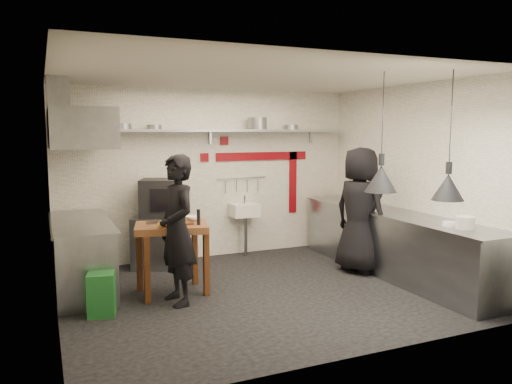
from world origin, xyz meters
name	(u,v)px	position (x,y,z in m)	size (l,w,h in m)	color
floor	(261,292)	(0.00, 0.00, 0.00)	(5.00, 5.00, 0.00)	black
ceiling	(261,76)	(0.00, 0.00, 2.80)	(5.00, 5.00, 0.00)	beige
wall_back	(210,174)	(0.00, 2.10, 1.40)	(5.00, 0.04, 2.80)	white
wall_front	(355,211)	(0.00, -2.10, 1.40)	(5.00, 0.04, 2.80)	white
wall_left	(52,197)	(-2.50, 0.00, 1.40)	(0.04, 4.20, 2.80)	white
wall_right	(415,179)	(2.50, 0.00, 1.40)	(0.04, 4.20, 2.80)	white
red_band_horiz	(262,156)	(0.95, 2.08, 1.68)	(1.70, 0.02, 0.14)	maroon
red_band_vert	(293,182)	(1.55, 2.08, 1.20)	(0.14, 0.02, 1.10)	maroon
red_tile_a	(224,141)	(0.25, 2.08, 1.95)	(0.14, 0.02, 0.14)	maroon
red_tile_b	(205,157)	(-0.10, 2.08, 1.68)	(0.14, 0.02, 0.14)	maroon
back_shelf	(213,131)	(0.00, 1.92, 2.12)	(4.60, 0.34, 0.04)	slate
shelf_bracket_left	(90,137)	(-1.90, 2.07, 2.02)	(0.04, 0.06, 0.24)	slate
shelf_bracket_mid	(210,137)	(0.00, 2.07, 2.02)	(0.04, 0.06, 0.24)	slate
shelf_bracket_right	(311,136)	(1.90, 2.07, 2.02)	(0.04, 0.06, 0.24)	slate
pan_far_left	(122,126)	(-1.44, 1.92, 2.19)	(0.27, 0.27, 0.09)	slate
pan_mid_left	(154,127)	(-0.95, 1.92, 2.18)	(0.22, 0.22, 0.07)	slate
stock_pot	(258,123)	(0.79, 1.92, 2.24)	(0.32, 0.32, 0.20)	slate
pan_right	(291,127)	(1.42, 1.92, 2.18)	(0.25, 0.25, 0.08)	slate
oven_stand	(157,241)	(-0.98, 1.80, 0.40)	(0.71, 0.65, 0.80)	slate
combi_oven	(159,198)	(-0.95, 1.74, 1.09)	(0.54, 0.51, 0.58)	black
oven_door	(158,200)	(-1.01, 1.52, 1.09)	(0.44, 0.03, 0.46)	maroon
oven_glass	(162,200)	(-0.97, 1.47, 1.09)	(0.34, 0.01, 0.34)	black
hand_sink	(245,210)	(0.55, 1.92, 0.78)	(0.46, 0.34, 0.22)	white
sink_tap	(245,200)	(0.55, 1.92, 0.96)	(0.03, 0.03, 0.14)	slate
sink_drain	(246,236)	(0.55, 1.88, 0.34)	(0.06, 0.06, 0.66)	slate
utensil_rail	(242,178)	(0.55, 2.06, 1.32)	(0.02, 0.02, 0.90)	slate
counter_right	(393,244)	(2.15, 0.00, 0.45)	(0.70, 3.80, 0.90)	slate
counter_right_top	(394,213)	(2.15, 0.00, 0.92)	(0.76, 3.90, 0.03)	slate
plate_stack	(465,223)	(2.12, -1.36, 1.01)	(0.23, 0.23, 0.15)	white
small_bowl_right	(450,224)	(2.10, -1.13, 0.96)	(0.18, 0.18, 0.05)	white
counter_left	(82,257)	(-2.15, 1.05, 0.45)	(0.70, 1.90, 0.90)	slate
counter_left_top	(80,222)	(-2.15, 1.05, 0.92)	(0.76, 2.00, 0.03)	slate
extractor_hood	(80,128)	(-2.10, 1.05, 2.15)	(0.78, 1.60, 0.50)	slate
hood_duct	(58,96)	(-2.35, 1.05, 2.55)	(0.28, 0.28, 0.50)	slate
green_bin	(102,294)	(-2.02, -0.03, 0.25)	(0.30, 0.30, 0.50)	#185A22
prep_table	(172,259)	(-1.08, 0.42, 0.46)	(0.92, 0.64, 0.92)	brown
cutting_board	(178,224)	(-1.01, 0.36, 0.93)	(0.36, 0.25, 0.03)	#512811
pepper_mill	(199,217)	(-0.77, 0.24, 1.02)	(0.04, 0.04, 0.20)	black
lemon_a	(160,225)	(-1.27, 0.21, 0.96)	(0.08, 0.08, 0.08)	gold
lemon_b	(169,224)	(-1.16, 0.22, 0.96)	(0.08, 0.08, 0.08)	gold
veg_ball	(182,218)	(-0.91, 0.51, 0.97)	(0.11, 0.11, 0.11)	olive
steel_tray	(154,223)	(-1.28, 0.53, 0.94)	(0.17, 0.11, 0.03)	slate
bowl	(193,218)	(-0.75, 0.55, 0.95)	(0.20, 0.20, 0.06)	white
heat_lamp_near	(382,133)	(1.10, -1.02, 2.10)	(0.38, 0.38, 1.41)	black
heat_lamp_far	(450,136)	(1.68, -1.50, 2.06)	(0.36, 0.36, 1.47)	black
chef_left	(177,230)	(-1.11, 0.03, 0.92)	(0.67, 0.44, 1.84)	black
chef_right	(360,210)	(1.76, 0.31, 0.94)	(0.92, 0.60, 1.88)	black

